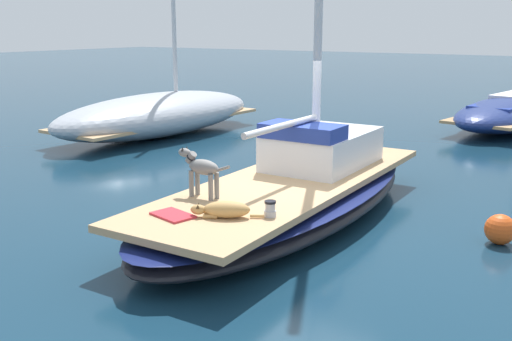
% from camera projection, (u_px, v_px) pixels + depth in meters
% --- Properties ---
extents(ground_plane, '(120.00, 120.00, 0.00)m').
position_uv_depth(ground_plane, '(289.00, 218.00, 9.76)').
color(ground_plane, '#143347').
extents(sailboat_main, '(2.61, 7.27, 0.66)m').
position_uv_depth(sailboat_main, '(289.00, 199.00, 9.68)').
color(sailboat_main, black).
rests_on(sailboat_main, ground).
extents(cabin_house, '(1.43, 2.24, 0.84)m').
position_uv_depth(cabin_house, '(321.00, 147.00, 10.45)').
color(cabin_house, silver).
rests_on(cabin_house, sailboat_main).
extents(dog_grey, '(0.94, 0.25, 0.70)m').
position_uv_depth(dog_grey, '(201.00, 168.00, 8.53)').
color(dog_grey, gray).
rests_on(dog_grey, sailboat_main).
extents(dog_tan, '(0.87, 0.54, 0.22)m').
position_uv_depth(dog_tan, '(224.00, 210.00, 7.67)').
color(dog_tan, tan).
rests_on(dog_tan, sailboat_main).
extents(deck_winch, '(0.16, 0.16, 0.21)m').
position_uv_depth(deck_winch, '(270.00, 209.00, 7.71)').
color(deck_winch, '#B7B7BC').
rests_on(deck_winch, sailboat_main).
extents(deck_towel, '(0.63, 0.48, 0.03)m').
position_uv_depth(deck_towel, '(173.00, 215.00, 7.74)').
color(deck_towel, '#C6333D').
rests_on(deck_towel, sailboat_main).
extents(moored_boat_port_side, '(3.09, 7.33, 6.52)m').
position_uv_depth(moored_boat_port_side, '(159.00, 114.00, 17.11)').
color(moored_boat_port_side, '#B2B7C1').
rests_on(moored_boat_port_side, ground).
extents(mooring_buoy, '(0.44, 0.44, 0.44)m').
position_uv_depth(mooring_buoy, '(500.00, 229.00, 8.58)').
color(mooring_buoy, '#E55119').
rests_on(mooring_buoy, ground).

